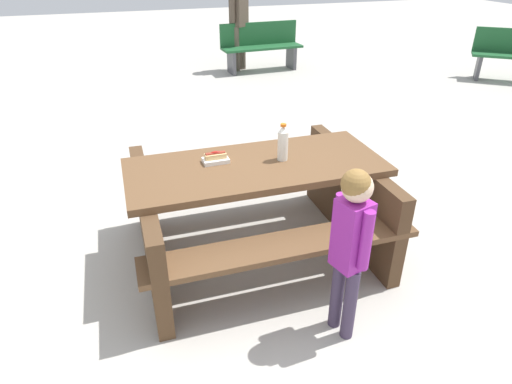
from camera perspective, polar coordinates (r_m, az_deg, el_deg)
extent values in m
plane|color=#B7B2A8|center=(3.51, 0.00, -7.51)|extent=(30.00, 30.00, 0.00)
cube|color=brown|center=(3.13, 0.00, 3.20)|extent=(1.81, 0.79, 0.05)
cube|color=brown|center=(2.83, 3.45, -6.94)|extent=(1.80, 0.31, 0.04)
cube|color=brown|center=(3.75, -2.59, 2.69)|extent=(1.80, 0.31, 0.04)
cube|color=#4D3520|center=(3.20, -13.47, -4.78)|extent=(0.12, 1.40, 0.70)
cube|color=#4D3520|center=(3.60, 11.94, -0.62)|extent=(0.12, 1.40, 0.70)
cylinder|color=silver|center=(3.15, 3.44, 5.90)|extent=(0.07, 0.07, 0.21)
cone|color=silver|center=(3.11, 3.50, 8.03)|extent=(0.07, 0.07, 0.04)
cylinder|color=orange|center=(3.10, 3.52, 8.53)|extent=(0.04, 0.04, 0.02)
cube|color=white|center=(3.15, -5.17, 4.05)|extent=(0.18, 0.11, 0.03)
cube|color=#D8B272|center=(3.14, -5.20, 4.59)|extent=(0.15, 0.06, 0.04)
cylinder|color=maroon|center=(3.13, -5.21, 4.89)|extent=(0.14, 0.03, 0.03)
ellipsoid|color=maroon|center=(3.13, -5.22, 5.09)|extent=(0.07, 0.02, 0.01)
cylinder|color=#3F334C|center=(2.80, 10.32, -12.60)|extent=(0.08, 0.08, 0.50)
cylinder|color=#3F334C|center=(2.75, 11.89, -13.84)|extent=(0.08, 0.08, 0.50)
cube|color=purple|center=(2.49, 12.09, -5.33)|extent=(0.19, 0.20, 0.42)
cylinder|color=purple|center=(2.54, 10.52, -3.83)|extent=(0.06, 0.06, 0.36)
cylinder|color=purple|center=(2.42, 13.84, -6.07)|extent=(0.06, 0.06, 0.36)
sphere|color=beige|center=(2.34, 12.82, 0.63)|extent=(0.17, 0.17, 0.17)
sphere|color=olive|center=(2.33, 12.66, 1.00)|extent=(0.16, 0.16, 0.16)
cube|color=#4C4C51|center=(9.05, 26.49, 14.10)|extent=(0.27, 0.32, 0.41)
cube|color=#1E592D|center=(8.66, 0.79, 17.97)|extent=(1.52, 0.46, 0.04)
cube|color=#1E592D|center=(8.78, 0.35, 19.59)|extent=(1.50, 0.10, 0.40)
cube|color=#4C4C51|center=(8.51, -3.14, 16.19)|extent=(0.08, 0.36, 0.41)
cube|color=#4C4C51|center=(8.94, 4.52, 16.77)|extent=(0.08, 0.36, 0.41)
cylinder|color=brown|center=(8.70, -2.52, 17.77)|extent=(0.12, 0.12, 0.79)
cylinder|color=brown|center=(8.83, -1.76, 17.95)|extent=(0.12, 0.12, 0.79)
cube|color=#4C3F33|center=(8.66, -2.23, 22.58)|extent=(0.35, 0.35, 0.67)
cylinder|color=#4C3F33|center=(8.53, -3.01, 22.69)|extent=(0.10, 0.10, 0.57)
cylinder|color=#4C3F33|center=(8.78, -1.48, 22.90)|extent=(0.10, 0.10, 0.57)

